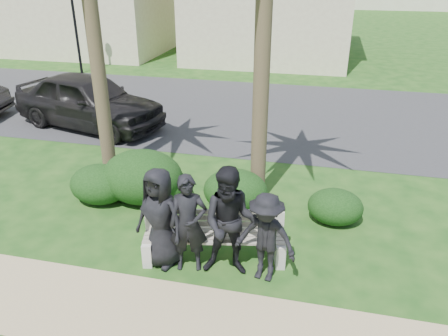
{
  "coord_description": "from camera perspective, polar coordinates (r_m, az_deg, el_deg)",
  "views": [
    {
      "loc": [
        2.1,
        -6.24,
        4.66
      ],
      "look_at": [
        0.4,
        1.0,
        1.15
      ],
      "focal_mm": 35.0,
      "sensor_mm": 36.0,
      "label": 1
    }
  ],
  "objects": [
    {
      "name": "car_a",
      "position": [
        14.13,
        -17.28,
        8.39
      ],
      "size": [
        5.2,
        3.1,
        1.66
      ],
      "primitive_type": "imported",
      "rotation": [
        0.0,
        0.0,
        1.32
      ],
      "color": "black",
      "rests_on": "ground"
    },
    {
      "name": "man_a",
      "position": [
        7.25,
        -8.37,
        -6.48
      ],
      "size": [
        0.97,
        0.76,
        1.75
      ],
      "primitive_type": "imported",
      "rotation": [
        0.0,
        0.0,
        -0.26
      ],
      "color": "black",
      "rests_on": "ground"
    },
    {
      "name": "man_c",
      "position": [
        6.92,
        0.87,
        -7.17
      ],
      "size": [
        0.99,
        0.81,
        1.89
      ],
      "primitive_type": "imported",
      "rotation": [
        0.0,
        0.0,
        0.11
      ],
      "color": "black",
      "rests_on": "ground"
    },
    {
      "name": "footpath",
      "position": [
        6.76,
        -9.22,
        -18.67
      ],
      "size": [
        30.0,
        1.6,
        0.01
      ],
      "primitive_type": "cube",
      "color": "tan",
      "rests_on": "ground"
    },
    {
      "name": "street_lamp",
      "position": [
        21.42,
        -19.17,
        19.37
      ],
      "size": [
        0.36,
        0.36,
        4.29
      ],
      "color": "black",
      "rests_on": "ground"
    },
    {
      "name": "ground",
      "position": [
        8.06,
        -4.44,
        -10.14
      ],
      "size": [
        160.0,
        160.0,
        0.0
      ],
      "primitive_type": "plane",
      "color": "#164313",
      "rests_on": "ground"
    },
    {
      "name": "asphalt_street",
      "position": [
        15.12,
        4.64,
        7.23
      ],
      "size": [
        160.0,
        8.0,
        0.01
      ],
      "primitive_type": "cube",
      "color": "#2D2D30",
      "rests_on": "ground"
    },
    {
      "name": "man_b",
      "position": [
        7.09,
        -4.67,
        -7.28
      ],
      "size": [
        0.7,
        0.55,
        1.7
      ],
      "primitive_type": "imported",
      "rotation": [
        0.0,
        0.0,
        0.25
      ],
      "color": "black",
      "rests_on": "ground"
    },
    {
      "name": "hedge_a",
      "position": [
        9.64,
        -15.94,
        -1.9
      ],
      "size": [
        1.28,
        1.06,
        0.83
      ],
      "primitive_type": "ellipsoid",
      "color": "black",
      "rests_on": "ground"
    },
    {
      "name": "hedge_d",
      "position": [
        8.98,
        1.51,
        -2.81
      ],
      "size": [
        1.34,
        1.1,
        0.87
      ],
      "primitive_type": "ellipsoid",
      "color": "black",
      "rests_on": "ground"
    },
    {
      "name": "hedge_b",
      "position": [
        9.42,
        -10.63,
        -0.92
      ],
      "size": [
        1.75,
        1.44,
        1.14
      ],
      "primitive_type": "ellipsoid",
      "color": "black",
      "rests_on": "ground"
    },
    {
      "name": "man_d",
      "position": [
        6.92,
        5.45,
        -9.08
      ],
      "size": [
        1.08,
        0.74,
        1.53
      ],
      "primitive_type": "imported",
      "rotation": [
        0.0,
        0.0,
        -0.18
      ],
      "color": "black",
      "rests_on": "ground"
    },
    {
      "name": "park_bench",
      "position": [
        7.53,
        -1.22,
        -9.38
      ],
      "size": [
        2.5,
        1.04,
        0.83
      ],
      "rotation": [
        0.0,
        0.0,
        0.21
      ],
      "color": "gray",
      "rests_on": "ground"
    },
    {
      "name": "hedge_f",
      "position": [
        8.83,
        14.35,
        -4.8
      ],
      "size": [
        1.07,
        0.89,
        0.7
      ],
      "primitive_type": "ellipsoid",
      "color": "black",
      "rests_on": "ground"
    },
    {
      "name": "hedge_c",
      "position": [
        9.46,
        -8.11,
        -1.93
      ],
      "size": [
        1.15,
        0.95,
        0.75
      ],
      "primitive_type": "ellipsoid",
      "color": "black",
      "rests_on": "ground"
    }
  ]
}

